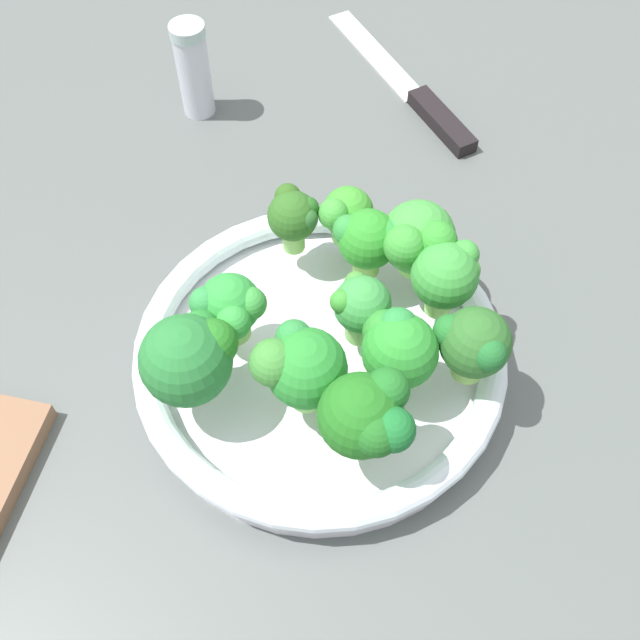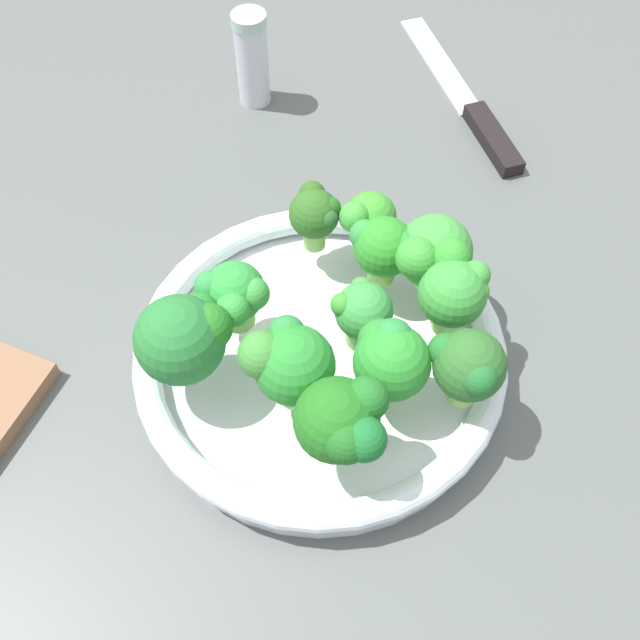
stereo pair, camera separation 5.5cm
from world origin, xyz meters
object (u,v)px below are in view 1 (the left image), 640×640
broccoli_floret_4 (369,240)px  pepper_shaker (193,70)px  broccoli_floret_9 (447,275)px  broccoli_floret_7 (367,417)px  broccoli_floret_0 (474,344)px  broccoli_floret_10 (230,309)px  broccoli_floret_2 (190,357)px  knife (416,95)px  broccoli_floret_11 (294,216)px  bowl (320,355)px  broccoli_floret_6 (346,215)px  broccoli_floret_8 (418,240)px  broccoli_floret_5 (398,346)px  broccoli_floret_1 (361,306)px  broccoli_floret_3 (301,367)px

broccoli_floret_4 → pepper_shaker: (-20.03, -21.37, -2.65)cm
broccoli_floret_9 → broccoli_floret_7: bearing=-15.1°
broccoli_floret_0 → broccoli_floret_10: 17.65cm
broccoli_floret_4 → pepper_shaker: bearing=-133.1°
broccoli_floret_7 → pepper_shaker: size_ratio=0.74×
broccoli_floret_2 → knife: size_ratio=0.34×
broccoli_floret_7 → broccoli_floret_9: (-13.07, 3.53, -0.47)cm
broccoli_floret_10 → broccoli_floret_11: bearing=166.7°
broccoli_floret_10 → pepper_shaker: bearing=-156.2°
knife → broccoli_floret_7: bearing=3.3°
broccoli_floret_9 → broccoli_floret_10: size_ratio=1.13×
broccoli_floret_2 → knife: (-40.23, 10.38, -7.56)cm
broccoli_floret_11 → bowl: bearing=25.1°
broccoli_floret_6 → broccoli_floret_10: (11.57, -6.24, 0.70)cm
broccoli_floret_0 → broccoli_floret_8: (-8.50, -5.25, 0.14)cm
broccoli_floret_8 → pepper_shaker: size_ratio=0.69×
broccoli_floret_8 → knife: 27.31cm
broccoli_floret_4 → broccoli_floret_7: (15.58, 2.78, 0.91)cm
bowl → broccoli_floret_0: size_ratio=4.45×
broccoli_floret_6 → pepper_shaker: pepper_shaker is taller
broccoli_floret_5 → broccoli_floret_10: bearing=-91.5°
broccoli_floret_2 → broccoli_floret_10: broccoli_floret_2 is taller
broccoli_floret_4 → broccoli_floret_11: (-1.15, -6.34, -0.03)cm
knife → pepper_shaker: bearing=-72.9°
broccoli_floret_4 → broccoli_floret_9: bearing=68.3°
broccoli_floret_2 → broccoli_floret_5: bearing=107.9°
broccoli_floret_4 → broccoli_floret_9: broccoli_floret_9 is taller
broccoli_floret_10 → broccoli_floret_4: bearing=135.3°
broccoli_floret_1 → knife: broccoli_floret_1 is taller
broccoli_floret_7 → broccoli_floret_9: 13.55cm
broccoli_floret_0 → broccoli_floret_8: broccoli_floret_8 is taller
broccoli_floret_6 → pepper_shaker: size_ratio=0.54×
broccoli_floret_5 → pepper_shaker: (-29.10, -25.13, -2.54)cm
broccoli_floret_7 → pepper_shaker: broccoli_floret_7 is taller
broccoli_floret_10 → knife: (-35.45, 9.03, -7.09)cm
broccoli_floret_4 → pepper_shaker: broccoli_floret_4 is taller
broccoli_floret_7 → broccoli_floret_8: size_ratio=1.06×
bowl → broccoli_floret_3: broccoli_floret_3 is taller
broccoli_floret_11 → knife: (-25.54, 6.69, -7.10)cm
broccoli_floret_5 → pepper_shaker: bearing=-139.2°
pepper_shaker → broccoli_floret_8: bearing=52.3°
broccoli_floret_3 → broccoli_floret_6: size_ratio=1.29×
broccoli_floret_7 → knife: broccoli_floret_7 is taller
bowl → broccoli_floret_11: size_ratio=4.98×
broccoli_floret_2 → broccoli_floret_8: 19.72cm
broccoli_floret_0 → broccoli_floret_2: (5.65, -18.98, 0.32)cm
broccoli_floret_3 → broccoli_floret_11: bearing=-164.0°
broccoli_floret_5 → broccoli_floret_11: broccoli_floret_5 is taller
broccoli_floret_0 → broccoli_floret_1: (-1.64, -8.42, -0.27)cm
broccoli_floret_4 → broccoli_floret_1: bearing=4.9°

